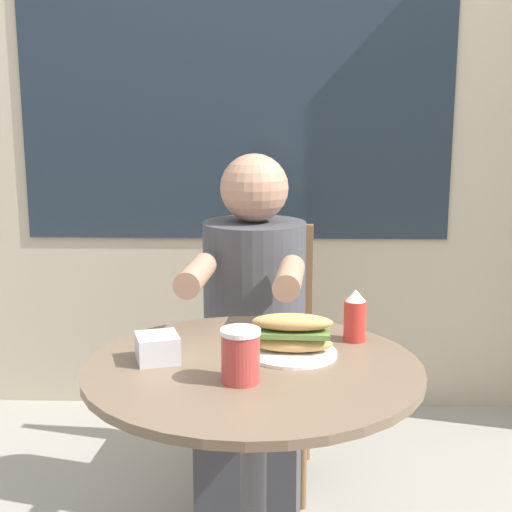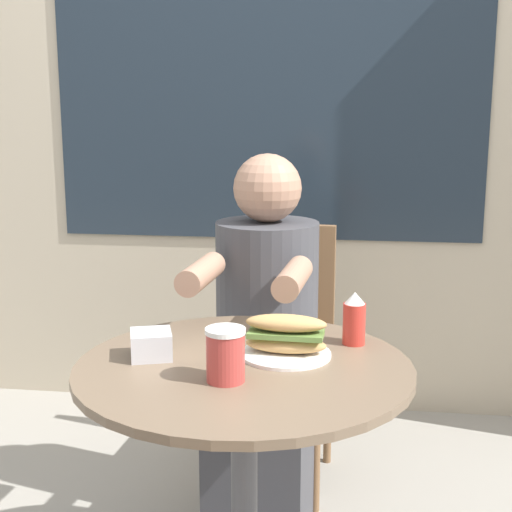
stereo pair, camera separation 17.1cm
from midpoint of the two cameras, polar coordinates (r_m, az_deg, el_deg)
name	(u,v)px [view 1 (the left image)]	position (r m, az deg, el deg)	size (l,w,h in m)	color
storefront_wall	(265,72)	(2.95, -0.95, 14.48)	(8.00, 0.09, 2.80)	#B7A88E
cafe_table	(253,444)	(1.65, -3.30, -14.84)	(0.74, 0.74, 0.71)	brown
diner_chair	(259,327)	(2.47, -1.71, -5.74)	(0.41, 0.41, 0.87)	brown
seated_diner	(253,368)	(2.15, -2.53, -8.99)	(0.34, 0.56, 1.14)	#424247
sandwich_on_plate	(292,337)	(1.61, -0.13, -6.58)	(0.21, 0.21, 0.10)	white
drink_cup	(241,355)	(1.46, -4.64, -7.99)	(0.08, 0.08, 0.11)	#B73D38
napkin_box	(157,348)	(1.61, -10.95, -7.28)	(0.11, 0.11, 0.06)	silver
condiment_bottle	(355,316)	(1.71, 5.10, -4.85)	(0.05, 0.05, 0.13)	red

